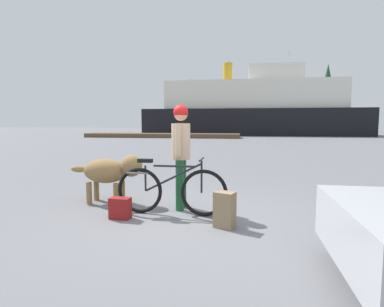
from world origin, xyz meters
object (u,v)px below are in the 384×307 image
dog (111,171)px  ferry_boat (253,110)px  person_cyclist (181,146)px  bicycle (171,190)px  sailboat_moored (286,131)px  handbag_pannier (120,208)px  backpack (225,210)px

dog → ferry_boat: 34.06m
person_cyclist → bicycle: bearing=-104.4°
dog → ferry_boat: size_ratio=0.06×
ferry_boat → bicycle: bearing=-93.2°
person_cyclist → ferry_boat: (1.85, 34.00, 1.91)m
bicycle → sailboat_moored: sailboat_moored is taller
handbag_pannier → ferry_boat: ferry_boat is taller
backpack → sailboat_moored: bearing=81.8°
ferry_boat → dog: bearing=-95.4°
person_cyclist → sailboat_moored: size_ratio=0.19×
person_cyclist → dog: 1.47m
ferry_boat → sailboat_moored: sailboat_moored is taller
bicycle → backpack: (0.91, -0.49, -0.15)m
sailboat_moored → dog: bearing=-102.1°
person_cyclist → handbag_pannier: size_ratio=5.41×
dog → handbag_pannier: size_ratio=4.22×
handbag_pannier → bicycle: bearing=25.7°
bicycle → person_cyclist: size_ratio=1.02×
dog → sailboat_moored: size_ratio=0.15×
bicycle → person_cyclist: (0.10, 0.37, 0.69)m
bicycle → dog: 1.40m
backpack → ferry_boat: size_ratio=0.02×
person_cyclist → ferry_boat: ferry_boat is taller
backpack → handbag_pannier: (-1.64, 0.14, -0.09)m
bicycle → dog: (-1.27, 0.55, 0.19)m
handbag_pannier → sailboat_moored: (6.51, 33.77, 0.33)m
dog → sailboat_moored: (7.06, 32.87, -0.11)m
bicycle → handbag_pannier: 0.84m
person_cyclist → sailboat_moored: bearing=80.2°
bicycle → handbag_pannier: size_ratio=5.49×
ferry_boat → backpack: bearing=-91.7°
bicycle → ferry_boat: (1.95, 34.38, 2.61)m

